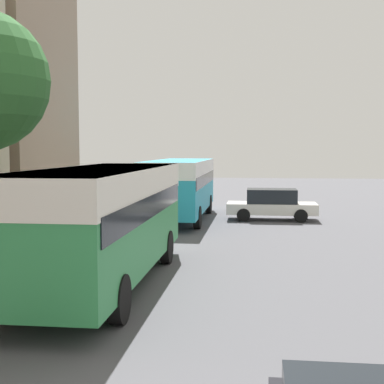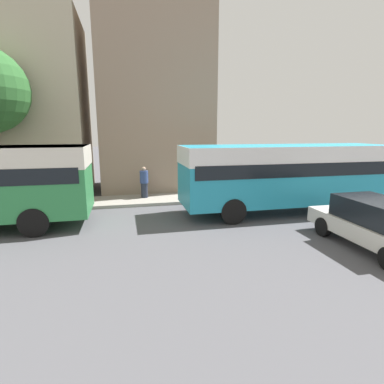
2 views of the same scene
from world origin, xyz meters
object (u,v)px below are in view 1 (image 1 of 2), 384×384
bus_lead (102,210)px  pedestrian_near_curb (66,214)px  car_crossing (272,204)px  bus_following (180,181)px

bus_lead → pedestrian_near_curb: bus_lead is taller
bus_lead → car_crossing: bearing=70.7°
pedestrian_near_curb → bus_following: bearing=58.1°
bus_following → pedestrian_near_curb: (-3.63, -5.83, -0.96)m
car_crossing → pedestrian_near_curb: (-8.08, -6.38, 0.16)m
car_crossing → pedestrian_near_curb: pedestrian_near_curb is taller
bus_lead → pedestrian_near_curb: bearing=116.7°
bus_lead → bus_following: bearing=89.2°
bus_following → pedestrian_near_curb: size_ratio=5.71×
bus_following → car_crossing: 4.62m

